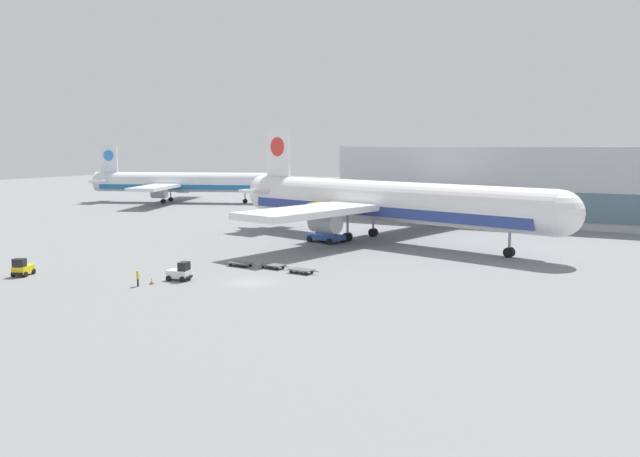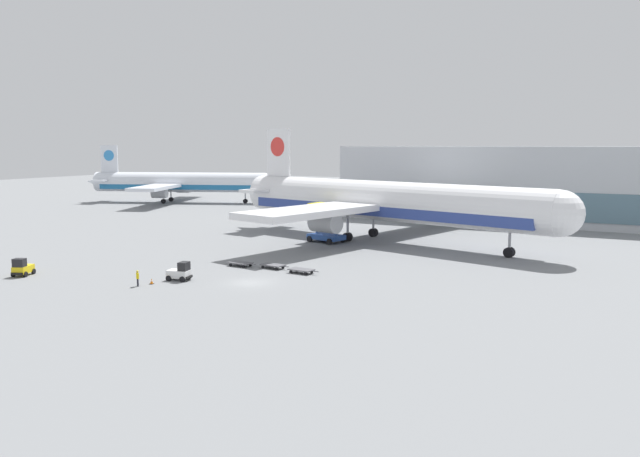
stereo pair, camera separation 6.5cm
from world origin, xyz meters
TOP-DOWN VIEW (x-y plane):
  - ground_plane at (0.00, 0.00)m, footprint 400.00×400.00m
  - terminal_building at (27.29, 67.83)m, footprint 90.00×18.20m
  - airplane_main at (1.22, 32.50)m, footprint 57.00×48.49m
  - airplane_distant at (-67.01, 68.55)m, footprint 46.40×39.92m
  - scissor_lift_loader at (-5.28, 28.01)m, footprint 5.78×4.44m
  - baggage_tug_foreground at (-24.24, -8.58)m, footprint 2.35×2.78m
  - baggage_tug_mid at (-7.31, -2.51)m, footprint 2.67×2.03m
  - baggage_dolly_lead at (-6.01, 6.83)m, footprint 3.76×1.76m
  - baggage_dolly_second at (-1.91, 7.46)m, footprint 3.76×1.76m
  - baggage_dolly_third at (2.36, 6.56)m, footprint 3.76×1.76m
  - ground_crew_near at (-9.29, -6.71)m, footprint 0.48×0.39m
  - traffic_cone_near at (-8.78, -5.26)m, footprint 0.40×0.40m

SIDE VIEW (x-z plane):
  - ground_plane at x=0.00m, z-range 0.00..0.00m
  - traffic_cone_near at x=-8.78m, z-range -0.01..0.57m
  - baggage_dolly_lead at x=-6.01m, z-range 0.15..0.63m
  - baggage_dolly_second at x=-1.91m, z-range 0.15..0.63m
  - baggage_dolly_third at x=2.36m, z-range 0.15..0.63m
  - baggage_tug_foreground at x=-24.24m, z-range -0.12..1.88m
  - baggage_tug_mid at x=-7.31m, z-range -0.12..1.88m
  - ground_crew_near at x=-9.29m, z-range 0.14..1.79m
  - scissor_lift_loader at x=-5.28m, z-range -0.70..5.02m
  - airplane_distant at x=-67.01m, z-range -2.22..11.98m
  - airplane_main at x=1.22m, z-range -2.66..14.34m
  - terminal_building at x=27.29m, z-range -0.01..13.99m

